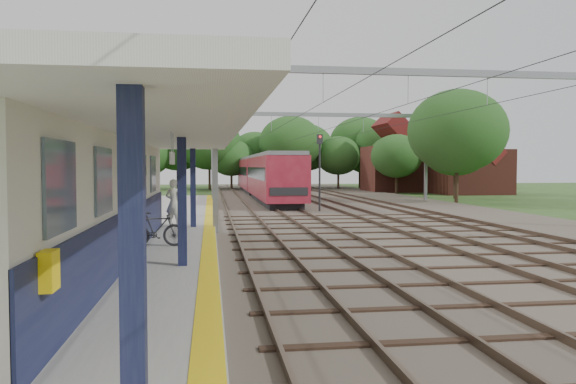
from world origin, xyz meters
TOP-DOWN VIEW (x-y plane):
  - ground at (0.00, 0.00)m, footprint 160.00×160.00m
  - ballast_bed at (4.00, 30.00)m, footprint 18.00×90.00m
  - platform at (-7.50, 14.00)m, footprint 5.00×52.00m
  - yellow_stripe at (-5.25, 14.00)m, footprint 0.45×52.00m
  - station_building at (-8.88, 7.00)m, footprint 3.41×18.00m
  - canopy at (-7.77, 6.00)m, footprint 6.40×20.00m
  - rail_tracks at (1.50, 30.00)m, footprint 11.80×88.00m
  - catenary_system at (3.39, 25.28)m, footprint 17.22×88.00m
  - tree_band at (3.84, 57.12)m, footprint 31.72×30.88m
  - house_near at (21.00, 46.00)m, footprint 7.00×6.12m
  - house_far at (16.00, 52.00)m, footprint 8.00×6.12m
  - person at (-6.68, 15.00)m, footprint 0.85×0.72m
  - bicycle at (-6.86, 9.46)m, footprint 1.78×0.50m
  - train at (-0.50, 42.66)m, footprint 2.78×34.67m
  - signal_post at (1.35, 25.10)m, footprint 0.35×0.30m

SIDE VIEW (x-z plane):
  - ground at x=0.00m, z-range 0.00..0.00m
  - ballast_bed at x=4.00m, z-range 0.00..0.10m
  - platform at x=-7.50m, z-range 0.00..0.35m
  - rail_tracks at x=1.50m, z-range 0.10..0.25m
  - yellow_stripe at x=-5.25m, z-range 0.35..0.36m
  - bicycle at x=-6.86m, z-range 0.35..1.42m
  - person at x=-6.68m, z-range 0.35..2.31m
  - station_building at x=-8.88m, z-range 0.34..3.74m
  - train at x=-0.50m, z-range 0.22..3.88m
  - house_near at x=21.00m, z-range -0.96..6.93m
  - signal_post at x=1.35m, z-range 0.72..5.47m
  - house_far at x=16.00m, z-range -1.09..7.56m
  - canopy at x=-7.77m, z-range 1.92..5.36m
  - tree_band at x=3.84m, z-range 0.51..9.33m
  - catenary_system at x=3.39m, z-range 2.01..9.01m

